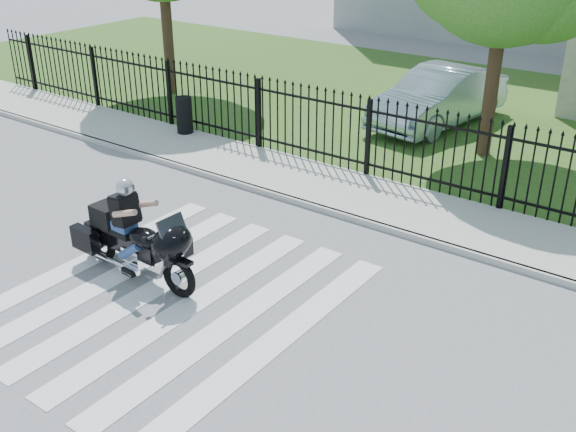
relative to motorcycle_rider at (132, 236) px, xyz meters
The scene contains 9 objects.
ground 1.22m from the motorcycle_rider, ahead, with size 120.00×120.00×0.00m, color slate.
crosswalk 1.22m from the motorcycle_rider, ahead, with size 5.00×5.50×0.01m, color silver, non-canonical shape.
sidewalk 4.98m from the motorcycle_rider, 78.54° to the left, with size 40.00×2.00×0.12m, color #ADAAA3.
curb 4.01m from the motorcycle_rider, 75.67° to the left, with size 40.00×0.12×0.12m, color #ADAAA3.
grass_strip 11.90m from the motorcycle_rider, 85.26° to the left, with size 40.00×12.00×0.02m, color #2A521C.
iron_fence 5.92m from the motorcycle_rider, 80.47° to the left, with size 26.00×0.04×1.80m.
motorcycle_rider is the anchor object (origin of this frame).
parked_car 10.29m from the motorcycle_rider, 86.66° to the left, with size 1.60×4.59×1.51m, color #98AEBF.
litter_bin 6.96m from the motorcycle_rider, 127.31° to the left, with size 0.41×0.41×0.93m, color black.
Camera 1 is at (6.73, -6.13, 5.71)m, focal length 42.00 mm.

